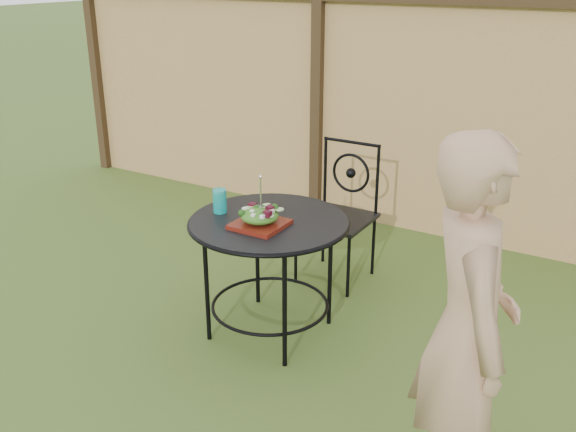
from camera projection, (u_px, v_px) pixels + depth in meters
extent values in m
plane|color=#2B4516|center=(335.00, 380.00, 3.42)|extent=(60.00, 60.00, 0.00)
cube|color=tan|center=(471.00, 130.00, 4.85)|extent=(8.00, 0.05, 1.80)
cube|color=black|center=(483.00, 1.00, 4.47)|extent=(8.00, 0.07, 0.07)
cube|color=black|center=(98.00, 79.00, 6.66)|extent=(0.09, 0.09, 1.90)
cube|color=black|center=(317.00, 106.00, 5.41)|extent=(0.09, 0.09, 1.90)
cylinder|color=black|center=(269.00, 221.00, 3.62)|extent=(0.90, 0.90, 0.02)
torus|color=black|center=(269.00, 222.00, 3.62)|extent=(0.92, 0.92, 0.02)
torus|color=black|center=(270.00, 304.00, 3.82)|extent=(0.70, 0.70, 0.02)
cylinder|color=black|center=(330.00, 272.00, 3.84)|extent=(0.03, 0.03, 0.71)
cylinder|color=black|center=(257.00, 253.00, 4.09)|extent=(0.03, 0.03, 0.71)
cylinder|color=black|center=(207.00, 286.00, 3.67)|extent=(0.03, 0.03, 0.71)
cylinder|color=black|center=(285.00, 309.00, 3.42)|extent=(0.03, 0.03, 0.71)
cube|color=black|center=(336.00, 219.00, 4.37)|extent=(0.46, 0.46, 0.03)
cylinder|color=black|center=(352.00, 142.00, 4.36)|extent=(0.42, 0.02, 0.02)
torus|color=black|center=(351.00, 173.00, 4.44)|extent=(0.28, 0.02, 0.28)
cylinder|color=black|center=(296.00, 254.00, 4.39)|extent=(0.02, 0.02, 0.44)
cylinder|color=black|center=(348.00, 267.00, 4.20)|extent=(0.02, 0.02, 0.44)
cylinder|color=black|center=(323.00, 234.00, 4.71)|extent=(0.02, 0.02, 0.44)
cylinder|color=black|center=(373.00, 246.00, 4.52)|extent=(0.02, 0.02, 0.44)
cylinder|color=black|center=(325.00, 171.00, 4.54)|extent=(0.02, 0.02, 0.50)
cylinder|color=black|center=(377.00, 180.00, 4.35)|extent=(0.02, 0.02, 0.50)
imported|color=tan|center=(467.00, 332.00, 2.41)|extent=(0.60, 0.68, 1.56)
cube|color=#511B0B|center=(260.00, 224.00, 3.52)|extent=(0.27, 0.27, 0.02)
ellipsoid|color=#235614|center=(260.00, 216.00, 3.51)|extent=(0.21, 0.21, 0.08)
cylinder|color=silver|center=(261.00, 193.00, 3.45)|extent=(0.01, 0.01, 0.18)
cylinder|color=#0EA5A1|center=(220.00, 201.00, 3.70)|extent=(0.08, 0.08, 0.14)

